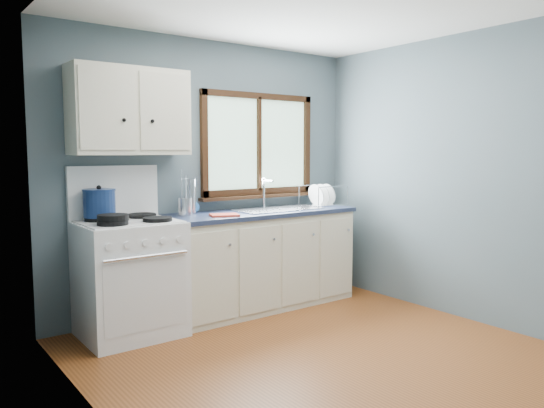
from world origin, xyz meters
TOP-DOWN VIEW (x-y plane):
  - floor at (0.00, 0.00)m, footprint 3.20×3.60m
  - wall_back at (0.00, 1.81)m, footprint 3.20×0.02m
  - wall_left at (-1.61, 0.00)m, footprint 0.02×3.60m
  - wall_right at (1.61, 0.00)m, footprint 0.02×3.60m
  - gas_range at (-0.95, 1.47)m, footprint 0.76×0.69m
  - base_cabinets at (0.36, 1.49)m, footprint 1.85×0.60m
  - countertop at (0.36, 1.49)m, footprint 1.89×0.64m
  - sink at (0.54, 1.49)m, footprint 0.84×0.46m
  - window at (0.54, 1.77)m, footprint 1.36×0.10m
  - upper_cabinets at (-0.85, 1.63)m, footprint 0.95×0.35m
  - skillet at (-1.12, 1.33)m, footprint 0.36×0.24m
  - stockpot at (-1.13, 1.61)m, footprint 0.30×0.30m
  - utensil_crock at (-0.39, 1.58)m, footprint 0.14×0.14m
  - thermos at (-0.28, 1.66)m, footprint 0.09×0.09m
  - soap_bottle at (-0.22, 1.70)m, footprint 0.12×0.12m
  - dish_towel at (-0.14, 1.34)m, footprint 0.28×0.24m
  - dish_rack at (1.16, 1.52)m, footprint 0.43×0.33m

SIDE VIEW (x-z plane):
  - floor at x=0.00m, z-range -0.02..0.00m
  - base_cabinets at x=0.36m, z-range -0.03..0.85m
  - gas_range at x=-0.95m, z-range -0.19..1.17m
  - sink at x=0.54m, z-range 0.64..1.08m
  - countertop at x=0.36m, z-range 0.88..0.92m
  - dish_towel at x=-0.14m, z-range 0.92..0.94m
  - dish_rack at x=1.16m, z-range 0.87..1.09m
  - skillet at x=-1.12m, z-range 0.96..1.01m
  - utensil_crock at x=-0.39m, z-range 0.80..1.20m
  - soap_bottle at x=-0.22m, z-range 0.92..1.19m
  - stockpot at x=-1.13m, z-range 0.95..1.20m
  - thermos at x=-0.28m, z-range 0.92..1.23m
  - wall_back at x=0.00m, z-range 0.00..2.50m
  - wall_left at x=-1.61m, z-range 0.00..2.50m
  - wall_right at x=1.61m, z-range 0.00..2.50m
  - window at x=0.54m, z-range 0.96..1.99m
  - upper_cabinets at x=-0.85m, z-range 1.45..2.15m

